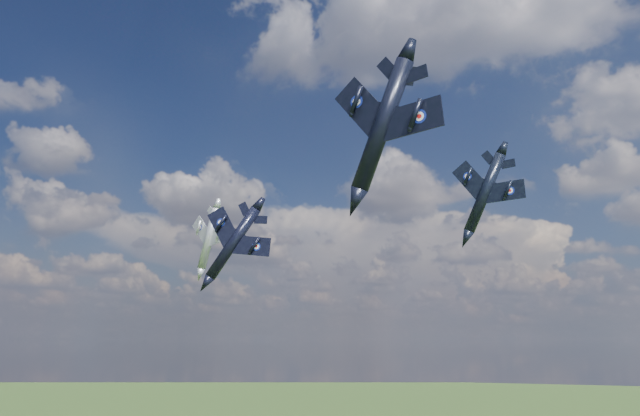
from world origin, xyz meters
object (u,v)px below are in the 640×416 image
(jet_right_navy, at_px, (382,125))
(jet_high_navy, at_px, (485,193))
(jet_left_silver, at_px, (209,238))
(jet_lead_navy, at_px, (233,243))

(jet_right_navy, relative_size, jet_high_navy, 0.98)
(jet_right_navy, distance_m, jet_left_silver, 50.60)
(jet_lead_navy, bearing_deg, jet_high_navy, 23.39)
(jet_high_navy, relative_size, jet_left_silver, 1.18)
(jet_left_silver, bearing_deg, jet_lead_navy, -32.26)
(jet_lead_navy, height_order, jet_right_navy, jet_right_navy)
(jet_lead_navy, distance_m, jet_right_navy, 30.21)
(jet_lead_navy, distance_m, jet_high_navy, 34.16)
(jet_right_navy, relative_size, jet_left_silver, 1.15)
(jet_right_navy, bearing_deg, jet_high_navy, 95.91)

